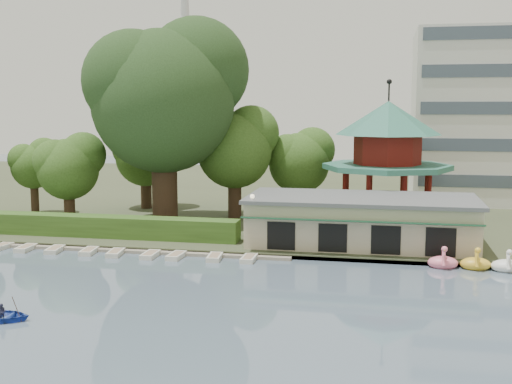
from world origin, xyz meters
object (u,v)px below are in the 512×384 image
(dock, at_px, (87,248))
(boathouse, at_px, (361,220))
(pavilion, at_px, (387,150))
(big_tree, at_px, (166,91))

(dock, distance_m, boathouse, 22.62)
(boathouse, xyz_separation_m, pavilion, (2.00, 10.03, 5.11))
(dock, xyz_separation_m, boathouse, (22.00, 4.77, 2.25))
(pavilion, bearing_deg, dock, -148.34)
(boathouse, distance_m, big_tree, 22.52)
(boathouse, bearing_deg, big_tree, 161.63)
(pavilion, bearing_deg, big_tree, -169.71)
(boathouse, relative_size, pavilion, 1.38)
(dock, distance_m, pavilion, 29.14)
(dock, distance_m, big_tree, 17.29)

